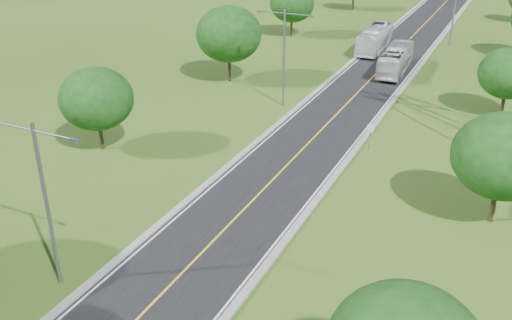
{
  "coord_description": "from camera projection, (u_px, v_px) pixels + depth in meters",
  "views": [
    {
      "loc": [
        15.95,
        -7.35,
        20.87
      ],
      "look_at": [
        -0.1,
        26.13,
        3.0
      ],
      "focal_mm": 40.0,
      "sensor_mm": 36.0,
      "label": 1
    }
  ],
  "objects": [
    {
      "name": "road",
      "position": [
        388.0,
        62.0,
        74.85
      ],
      "size": [
        8.0,
        150.0,
        0.06
      ],
      "primitive_type": "cube",
      "color": "black",
      "rests_on": "ground"
    },
    {
      "name": "ground",
      "position": [
        376.0,
        74.0,
        69.99
      ],
      "size": [
        260.0,
        260.0,
        0.0
      ],
      "primitive_type": "plane",
      "color": "#2E5016",
      "rests_on": "ground"
    },
    {
      "name": "curb_left",
      "position": [
        356.0,
        58.0,
        76.47
      ],
      "size": [
        0.5,
        150.0,
        0.22
      ],
      "primitive_type": "cube",
      "color": "gray",
      "rests_on": "ground"
    },
    {
      "name": "bus_inbound",
      "position": [
        375.0,
        39.0,
        79.42
      ],
      "size": [
        3.15,
        11.8,
        3.26
      ],
      "primitive_type": "imported",
      "rotation": [
        0.0,
        0.0,
        0.03
      ],
      "color": "white",
      "rests_on": "road"
    },
    {
      "name": "speed_limit_sign",
      "position": [
        370.0,
        133.0,
        49.38
      ],
      "size": [
        0.55,
        0.09,
        2.4
      ],
      "color": "slate",
      "rests_on": "ground"
    },
    {
      "name": "streetlight_far_right",
      "position": [
        455.0,
        4.0,
        79.7
      ],
      "size": [
        5.9,
        0.25,
        10.0
      ],
      "color": "slate",
      "rests_on": "ground"
    },
    {
      "name": "tree_lc",
      "position": [
        229.0,
        34.0,
        65.29
      ],
      "size": [
        7.56,
        7.56,
        8.79
      ],
      "color": "black",
      "rests_on": "ground"
    },
    {
      "name": "tree_lb",
      "position": [
        96.0,
        99.0,
        48.2
      ],
      "size": [
        6.3,
        6.3,
        7.33
      ],
      "color": "black",
      "rests_on": "ground"
    },
    {
      "name": "curb_right",
      "position": [
        420.0,
        65.0,
        73.16
      ],
      "size": [
        0.5,
        150.0,
        0.22
      ],
      "primitive_type": "cube",
      "color": "gray",
      "rests_on": "ground"
    },
    {
      "name": "tree_rb",
      "position": [
        503.0,
        156.0,
        37.24
      ],
      "size": [
        6.72,
        6.72,
        7.82
      ],
      "color": "black",
      "rests_on": "ground"
    },
    {
      "name": "streetlight_mid_left",
      "position": [
        284.0,
        50.0,
        57.56
      ],
      "size": [
        5.9,
        0.25,
        10.0
      ],
      "color": "slate",
      "rests_on": "ground"
    },
    {
      "name": "tree_ld",
      "position": [
        292.0,
        3.0,
        85.84
      ],
      "size": [
        6.72,
        6.72,
        7.82
      ],
      "color": "black",
      "rests_on": "ground"
    },
    {
      "name": "tree_rc",
      "position": [
        509.0,
        73.0,
        55.77
      ],
      "size": [
        5.88,
        5.88,
        6.84
      ],
      "color": "black",
      "rests_on": "ground"
    },
    {
      "name": "bus_outbound",
      "position": [
        396.0,
        59.0,
        70.15
      ],
      "size": [
        3.22,
        11.37,
        3.13
      ],
      "primitive_type": "imported",
      "rotation": [
        0.0,
        0.0,
        3.19
      ],
      "color": "beige",
      "rests_on": "road"
    },
    {
      "name": "streetlight_near_left",
      "position": [
        45.0,
        193.0,
        30.75
      ],
      "size": [
        5.9,
        0.25,
        10.0
      ],
      "color": "slate",
      "rests_on": "ground"
    }
  ]
}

